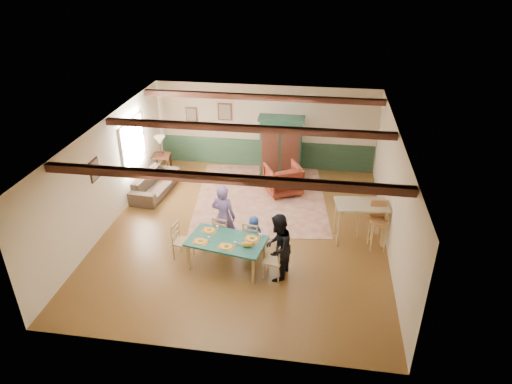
# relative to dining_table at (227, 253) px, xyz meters

# --- Properties ---
(floor) EXTENTS (8.00, 8.00, 0.00)m
(floor) POSITION_rel_dining_table_xyz_m (0.14, 1.51, -0.35)
(floor) COLOR brown
(floor) RESTS_ON ground
(wall_back) EXTENTS (7.00, 0.02, 2.70)m
(wall_back) POSITION_rel_dining_table_xyz_m (0.14, 5.51, 1.00)
(wall_back) COLOR beige
(wall_back) RESTS_ON floor
(wall_left) EXTENTS (0.02, 8.00, 2.70)m
(wall_left) POSITION_rel_dining_table_xyz_m (-3.36, 1.51, 1.00)
(wall_left) COLOR beige
(wall_left) RESTS_ON floor
(wall_right) EXTENTS (0.02, 8.00, 2.70)m
(wall_right) POSITION_rel_dining_table_xyz_m (3.64, 1.51, 1.00)
(wall_right) COLOR beige
(wall_right) RESTS_ON floor
(ceiling) EXTENTS (7.00, 8.00, 0.02)m
(ceiling) POSITION_rel_dining_table_xyz_m (0.14, 1.51, 2.35)
(ceiling) COLOR silver
(ceiling) RESTS_ON wall_back
(wainscot_back) EXTENTS (6.95, 0.03, 0.90)m
(wainscot_back) POSITION_rel_dining_table_xyz_m (0.14, 5.49, 0.10)
(wainscot_back) COLOR #213C28
(wainscot_back) RESTS_ON floor
(ceiling_beam_front) EXTENTS (6.95, 0.16, 0.16)m
(ceiling_beam_front) POSITION_rel_dining_table_xyz_m (0.14, -0.79, 2.26)
(ceiling_beam_front) COLOR black
(ceiling_beam_front) RESTS_ON ceiling
(ceiling_beam_mid) EXTENTS (6.95, 0.16, 0.16)m
(ceiling_beam_mid) POSITION_rel_dining_table_xyz_m (0.14, 1.91, 2.26)
(ceiling_beam_mid) COLOR black
(ceiling_beam_mid) RESTS_ON ceiling
(ceiling_beam_back) EXTENTS (6.95, 0.16, 0.16)m
(ceiling_beam_back) POSITION_rel_dining_table_xyz_m (0.14, 4.51, 2.26)
(ceiling_beam_back) COLOR black
(ceiling_beam_back) RESTS_ON ceiling
(window_left) EXTENTS (0.06, 1.60, 1.30)m
(window_left) POSITION_rel_dining_table_xyz_m (-3.33, 3.21, 1.20)
(window_left) COLOR white
(window_left) RESTS_ON wall_left
(picture_left_wall) EXTENTS (0.04, 0.42, 0.52)m
(picture_left_wall) POSITION_rel_dining_table_xyz_m (-3.33, 0.91, 1.40)
(picture_left_wall) COLOR gray
(picture_left_wall) RESTS_ON wall_left
(picture_back_a) EXTENTS (0.45, 0.04, 0.55)m
(picture_back_a) POSITION_rel_dining_table_xyz_m (-1.16, 5.48, 1.45)
(picture_back_a) COLOR gray
(picture_back_a) RESTS_ON wall_back
(picture_back_b) EXTENTS (0.38, 0.04, 0.48)m
(picture_back_b) POSITION_rel_dining_table_xyz_m (-2.26, 5.48, 1.30)
(picture_back_b) COLOR gray
(picture_back_b) RESTS_ON wall_back
(dining_table) EXTENTS (1.83, 1.22, 0.70)m
(dining_table) POSITION_rel_dining_table_xyz_m (0.00, 0.00, 0.00)
(dining_table) COLOR #1A5345
(dining_table) RESTS_ON floor
(dining_chair_far_left) EXTENTS (0.46, 0.48, 0.89)m
(dining_chair_far_left) POSITION_rel_dining_table_xyz_m (-0.25, 0.73, 0.09)
(dining_chair_far_left) COLOR tan
(dining_chair_far_left) RESTS_ON floor
(dining_chair_far_right) EXTENTS (0.46, 0.48, 0.89)m
(dining_chair_far_right) POSITION_rel_dining_table_xyz_m (0.49, 0.60, 0.09)
(dining_chair_far_right) COLOR tan
(dining_chair_far_right) RESTS_ON floor
(dining_chair_end_left) EXTENTS (0.48, 0.46, 0.89)m
(dining_chair_end_left) POSITION_rel_dining_table_xyz_m (-1.06, 0.19, 0.09)
(dining_chair_end_left) COLOR tan
(dining_chair_end_left) RESTS_ON floor
(dining_chair_end_right) EXTENTS (0.48, 0.46, 0.89)m
(dining_chair_end_right) POSITION_rel_dining_table_xyz_m (1.06, -0.19, 0.09)
(dining_chair_end_right) COLOR tan
(dining_chair_end_right) RESTS_ON floor
(person_man) EXTENTS (0.65, 0.49, 1.62)m
(person_man) POSITION_rel_dining_table_xyz_m (-0.23, 0.80, 0.46)
(person_man) COLOR slate
(person_man) RESTS_ON floor
(person_woman) EXTENTS (0.71, 0.84, 1.55)m
(person_woman) POSITION_rel_dining_table_xyz_m (1.15, -0.21, 0.42)
(person_woman) COLOR black
(person_woman) RESTS_ON floor
(person_child) EXTENTS (0.51, 0.38, 0.94)m
(person_child) POSITION_rel_dining_table_xyz_m (0.50, 0.67, 0.12)
(person_child) COLOR #27489F
(person_child) RESTS_ON floor
(cat) EXTENTS (0.36, 0.19, 0.17)m
(cat) POSITION_rel_dining_table_xyz_m (0.49, -0.18, 0.44)
(cat) COLOR orange
(cat) RESTS_ON dining_table
(place_setting_near_left) EXTENTS (0.42, 0.34, 0.11)m
(place_setting_near_left) POSITION_rel_dining_table_xyz_m (-0.55, -0.14, 0.41)
(place_setting_near_left) COLOR #FAA721
(place_setting_near_left) RESTS_ON dining_table
(place_setting_near_center) EXTENTS (0.42, 0.34, 0.11)m
(place_setting_near_center) POSITION_rel_dining_table_xyz_m (0.05, -0.25, 0.41)
(place_setting_near_center) COLOR #FAA721
(place_setting_near_center) RESTS_ON dining_table
(place_setting_far_left) EXTENTS (0.42, 0.34, 0.11)m
(place_setting_far_left) POSITION_rel_dining_table_xyz_m (-0.47, 0.32, 0.41)
(place_setting_far_left) COLOR #FAA721
(place_setting_far_left) RESTS_ON dining_table
(place_setting_far_right) EXTENTS (0.42, 0.34, 0.11)m
(place_setting_far_right) POSITION_rel_dining_table_xyz_m (0.55, 0.14, 0.41)
(place_setting_far_right) COLOR #FAA721
(place_setting_far_right) RESTS_ON dining_table
(area_rug) EXTENTS (4.14, 4.73, 0.01)m
(area_rug) POSITION_rel_dining_table_xyz_m (0.30, 3.35, -0.35)
(area_rug) COLOR beige
(area_rug) RESTS_ON floor
(armoire) EXTENTS (1.39, 0.57, 1.95)m
(armoire) POSITION_rel_dining_table_xyz_m (0.71, 4.80, 0.62)
(armoire) COLOR #133022
(armoire) RESTS_ON floor
(armchair) EXTENTS (1.26, 1.28, 0.88)m
(armchair) POSITION_rel_dining_table_xyz_m (0.90, 3.72, 0.09)
(armchair) COLOR #45140D
(armchair) RESTS_ON floor
(sofa) EXTENTS (0.97, 2.07, 0.59)m
(sofa) POSITION_rel_dining_table_xyz_m (-2.80, 3.20, -0.06)
(sofa) COLOR #3E3227
(sofa) RESTS_ON floor
(end_table) EXTENTS (0.60, 0.60, 0.67)m
(end_table) POSITION_rel_dining_table_xyz_m (-3.00, 4.41, -0.02)
(end_table) COLOR black
(end_table) RESTS_ON floor
(table_lamp) EXTENTS (0.34, 0.34, 0.61)m
(table_lamp) POSITION_rel_dining_table_xyz_m (-3.00, 4.41, 0.62)
(table_lamp) COLOR beige
(table_lamp) RESTS_ON end_table
(counter_table) EXTENTS (1.32, 0.88, 1.03)m
(counter_table) POSITION_rel_dining_table_xyz_m (2.97, 1.51, 0.16)
(counter_table) COLOR beige
(counter_table) RESTS_ON floor
(bar_stool_left) EXTENTS (0.45, 0.49, 1.27)m
(bar_stool_left) POSITION_rel_dining_table_xyz_m (3.12, 1.73, 0.28)
(bar_stool_left) COLOR #B27845
(bar_stool_left) RESTS_ON floor
(bar_stool_right) EXTENTS (0.48, 0.51, 1.19)m
(bar_stool_right) POSITION_rel_dining_table_xyz_m (3.38, 1.25, 0.24)
(bar_stool_right) COLOR #B27845
(bar_stool_right) RESTS_ON floor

